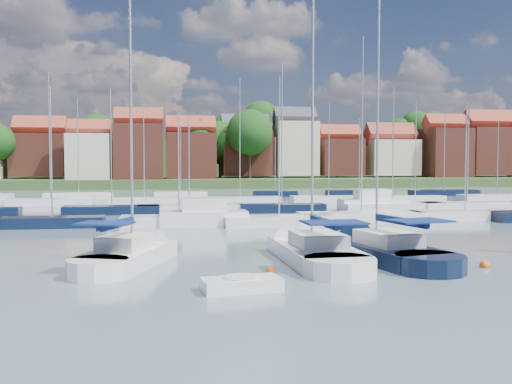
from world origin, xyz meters
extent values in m
plane|color=#4E616B|center=(0.00, 40.00, 0.00)|extent=(260.00, 260.00, 0.00)
cube|color=white|center=(-10.19, 3.04, 0.25)|extent=(4.92, 7.21, 1.20)
cone|color=white|center=(-8.74, 6.95, 0.25)|extent=(3.73, 4.00, 2.78)
cylinder|color=white|center=(-11.35, -0.08, 0.25)|extent=(3.57, 3.57, 1.20)
cube|color=silver|center=(-10.35, 2.61, 1.20)|extent=(2.79, 3.28, 0.70)
cylinder|color=#B2B2B7|center=(-10.03, 3.47, 7.02)|extent=(0.14, 0.14, 12.34)
cylinder|color=#B2B2B7|center=(-10.67, 1.74, 2.05)|extent=(1.38, 3.51, 0.10)
cube|color=navy|center=(-10.67, 1.74, 2.20)|extent=(1.50, 3.40, 0.35)
cube|color=navy|center=(-11.09, 0.61, 2.35)|extent=(2.79, 2.38, 0.08)
cube|color=white|center=(-0.74, 2.53, 0.25)|extent=(3.49, 8.04, 1.20)
cone|color=white|center=(-0.85, 7.51, 0.25)|extent=(3.41, 3.95, 3.32)
cylinder|color=white|center=(-0.66, -1.45, 0.25)|extent=(3.39, 3.39, 1.20)
cube|color=silver|center=(-0.73, 1.98, 1.20)|extent=(2.40, 3.37, 0.70)
cylinder|color=#B2B2B7|center=(-0.75, 3.08, 8.23)|extent=(0.14, 0.14, 14.76)
cylinder|color=#B2B2B7|center=(-0.71, 0.87, 2.05)|extent=(0.20, 4.43, 0.10)
cube|color=navy|center=(-0.71, 0.87, 2.20)|extent=(0.39, 4.21, 0.35)
cube|color=navy|center=(-0.68, -0.57, 2.35)|extent=(2.87, 2.05, 0.08)
cube|color=black|center=(2.90, 2.49, 0.25)|extent=(4.82, 8.39, 1.20)
cone|color=black|center=(1.90, 7.32, 0.25)|extent=(4.00, 4.42, 3.29)
cylinder|color=black|center=(3.70, -1.36, 0.25)|extent=(3.89, 3.89, 1.20)
cube|color=silver|center=(3.01, 1.96, 1.20)|extent=(2.92, 3.68, 0.70)
cylinder|color=#B2B2B7|center=(2.79, 3.03, 8.32)|extent=(0.14, 0.14, 14.93)
cylinder|color=#B2B2B7|center=(3.23, 0.89, 2.05)|extent=(0.99, 4.31, 0.10)
cube|color=navy|center=(3.23, 0.89, 2.20)|extent=(1.14, 4.13, 0.35)
cube|color=navy|center=(3.52, -0.51, 2.35)|extent=(3.14, 2.50, 0.08)
cube|color=white|center=(-5.41, -3.64, 0.22)|extent=(3.31, 1.89, 0.62)
cylinder|color=white|center=(-5.41, -3.64, 0.39)|extent=(1.46, 1.46, 0.39)
sphere|color=beige|center=(-5.84, -3.33, 0.00)|extent=(0.49, 0.49, 0.49)
sphere|color=#D85914|center=(-3.58, -0.28, 0.00)|extent=(0.45, 0.45, 0.45)
sphere|color=beige|center=(0.13, -2.22, 0.00)|extent=(0.49, 0.49, 0.49)
sphere|color=#D85914|center=(2.23, 6.45, 0.00)|extent=(0.42, 0.42, 0.42)
sphere|color=#D85914|center=(7.00, -0.46, 0.00)|extent=(0.48, 0.48, 0.48)
cube|color=black|center=(-17.11, 20.54, 0.35)|extent=(8.01, 2.24, 1.00)
cylinder|color=#B2B2B7|center=(-17.11, 20.54, 5.93)|extent=(0.12, 0.12, 10.16)
cube|color=white|center=(-7.27, 20.20, 0.35)|extent=(9.22, 2.58, 1.00)
cylinder|color=#B2B2B7|center=(-7.27, 20.20, 4.94)|extent=(0.12, 0.12, 8.18)
cube|color=white|center=(0.63, 18.61, 0.35)|extent=(8.78, 2.46, 1.00)
cylinder|color=#B2B2B7|center=(0.63, 18.61, 6.38)|extent=(0.12, 0.12, 11.06)
cube|color=white|center=(8.23, 20.67, 0.35)|extent=(10.79, 3.02, 1.00)
cylinder|color=#B2B2B7|center=(8.23, 20.67, 8.29)|extent=(0.12, 0.12, 14.87)
cube|color=white|center=(17.98, 21.03, 0.35)|extent=(10.13, 2.84, 1.00)
cylinder|color=#B2B2B7|center=(17.98, 21.03, 5.65)|extent=(0.12, 0.12, 9.59)
cube|color=white|center=(-5.31, 20.00, 0.50)|extent=(7.00, 2.60, 1.40)
cube|color=white|center=(-5.31, 20.00, 1.60)|extent=(3.50, 2.20, 1.30)
cube|color=black|center=(-13.55, 31.64, 0.35)|extent=(9.30, 2.60, 1.00)
cylinder|color=#B2B2B7|center=(-13.55, 31.64, 6.59)|extent=(0.12, 0.12, 11.48)
cube|color=white|center=(-5.94, 32.01, 0.35)|extent=(10.40, 2.91, 1.00)
cylinder|color=#B2B2B7|center=(-5.94, 32.01, 5.24)|extent=(0.12, 0.12, 8.77)
cube|color=black|center=(3.48, 31.28, 0.35)|extent=(8.80, 2.46, 1.00)
cylinder|color=#B2B2B7|center=(3.48, 31.28, 8.01)|extent=(0.12, 0.12, 14.33)
cube|color=white|center=(15.40, 31.16, 0.35)|extent=(10.73, 3.00, 1.00)
cylinder|color=#B2B2B7|center=(15.40, 31.16, 6.92)|extent=(0.12, 0.12, 12.14)
cube|color=white|center=(23.82, 30.97, 0.35)|extent=(10.48, 2.93, 1.00)
cylinder|color=#B2B2B7|center=(23.82, 30.97, 5.99)|extent=(0.12, 0.12, 10.28)
cube|color=white|center=(13.46, 32.00, 0.50)|extent=(7.00, 2.60, 1.40)
cube|color=white|center=(13.46, 32.00, 1.60)|extent=(3.50, 2.20, 1.30)
cube|color=white|center=(-21.71, 44.21, 0.35)|extent=(9.71, 2.72, 1.00)
cylinder|color=#B2B2B7|center=(-21.71, 44.21, 8.29)|extent=(0.12, 0.12, 14.88)
cube|color=white|center=(-10.84, 44.51, 0.35)|extent=(8.49, 2.38, 1.00)
cylinder|color=#B2B2B7|center=(-10.84, 44.51, 6.51)|extent=(0.12, 0.12, 11.31)
cube|color=white|center=(0.79, 43.78, 0.35)|extent=(10.16, 2.85, 1.00)
cylinder|color=#B2B2B7|center=(0.79, 43.78, 8.15)|extent=(0.12, 0.12, 14.59)
cube|color=white|center=(12.17, 43.90, 0.35)|extent=(9.53, 2.67, 1.00)
cylinder|color=#B2B2B7|center=(12.17, 43.90, 6.81)|extent=(0.12, 0.12, 11.91)
cube|color=white|center=(23.16, 42.50, 0.35)|extent=(7.62, 2.13, 1.00)
cylinder|color=#B2B2B7|center=(23.16, 42.50, 6.91)|extent=(0.12, 0.12, 12.13)
cube|color=white|center=(35.22, 43.59, 0.35)|extent=(10.17, 2.85, 1.00)
cylinder|color=#B2B2B7|center=(35.22, 43.59, 5.72)|extent=(0.12, 0.12, 9.73)
cube|color=white|center=(-20.26, 56.56, 0.35)|extent=(9.24, 2.59, 1.00)
cylinder|color=#B2B2B7|center=(-20.26, 56.56, 7.43)|extent=(0.12, 0.12, 13.17)
cube|color=white|center=(-6.08, 57.30, 0.35)|extent=(7.57, 2.12, 1.00)
cylinder|color=#B2B2B7|center=(-6.08, 57.30, 5.97)|extent=(0.12, 0.12, 10.24)
cube|color=black|center=(7.88, 57.47, 0.35)|extent=(6.58, 1.84, 1.00)
cylinder|color=#B2B2B7|center=(7.88, 57.47, 4.85)|extent=(0.12, 0.12, 8.01)
cube|color=black|center=(20.94, 57.40, 0.35)|extent=(9.92, 2.78, 1.00)
cylinder|color=#B2B2B7|center=(20.94, 57.40, 6.31)|extent=(0.12, 0.12, 10.92)
cube|color=black|center=(34.28, 56.37, 0.35)|extent=(10.55, 2.95, 1.00)
cylinder|color=#B2B2B7|center=(34.28, 56.37, 6.61)|extent=(0.12, 0.12, 11.51)
cube|color=#364C26|center=(0.00, 117.00, 0.30)|extent=(200.00, 70.00, 3.00)
cube|color=#364C26|center=(0.00, 142.00, 5.00)|extent=(200.00, 60.00, 14.00)
cube|color=brown|center=(-33.65, 97.79, 6.56)|extent=(10.37, 9.97, 8.73)
cube|color=maroon|center=(-33.65, 97.79, 12.20)|extent=(10.57, 5.13, 5.13)
cube|color=beige|center=(-22.74, 89.00, 6.08)|extent=(8.09, 8.80, 8.96)
cube|color=maroon|center=(-22.74, 89.00, 11.55)|extent=(8.25, 4.00, 4.00)
cube|color=brown|center=(-13.35, 89.94, 7.08)|extent=(9.36, 10.17, 10.97)
cube|color=maroon|center=(-13.35, 89.94, 13.72)|extent=(9.54, 4.63, 4.63)
cube|color=brown|center=(-3.04, 91.65, 6.31)|extent=(9.90, 8.56, 9.42)
cube|color=maroon|center=(-3.04, 91.65, 12.23)|extent=(10.10, 4.90, 4.90)
cube|color=brown|center=(9.10, 96.65, 6.95)|extent=(10.59, 8.93, 9.49)
cube|color=#383A42|center=(9.10, 96.65, 12.99)|extent=(10.80, 5.24, 5.24)
cube|color=beige|center=(19.71, 95.80, 8.02)|extent=(9.01, 8.61, 11.65)
cube|color=#383A42|center=(19.71, 95.80, 14.95)|extent=(9.19, 4.46, 4.46)
cube|color=brown|center=(30.17, 97.00, 6.20)|extent=(9.10, 9.34, 8.00)
cube|color=maroon|center=(30.17, 97.00, 11.32)|extent=(9.28, 4.50, 4.50)
cube|color=beige|center=(41.95, 96.59, 6.14)|extent=(10.86, 9.59, 7.88)
cube|color=maroon|center=(41.95, 96.59, 11.41)|extent=(11.07, 5.37, 5.37)
cube|color=brown|center=(53.76, 93.92, 7.09)|extent=(9.18, 9.96, 10.97)
cube|color=maroon|center=(53.76, 93.92, 13.70)|extent=(9.36, 4.54, 4.54)
cube|color=brown|center=(65.18, 95.21, 7.58)|extent=(11.39, 9.67, 10.76)
cube|color=maroon|center=(65.18, 95.21, 14.36)|extent=(11.62, 5.64, 5.64)
cylinder|color=#382619|center=(56.77, 115.51, 8.51)|extent=(0.50, 0.50, 4.47)
sphere|color=#1B4A17|center=(56.77, 115.51, 14.58)|extent=(8.18, 8.18, 8.18)
cylinder|color=#382619|center=(3.46, 95.93, 3.83)|extent=(0.50, 0.50, 4.46)
sphere|color=#1B4A17|center=(3.46, 95.93, 9.88)|extent=(8.15, 8.15, 8.15)
cylinder|color=#382619|center=(15.22, 113.68, 8.58)|extent=(0.50, 0.50, 5.15)
sphere|color=#1B4A17|center=(15.22, 113.68, 15.56)|extent=(9.41, 9.41, 9.41)
cylinder|color=#382619|center=(-13.54, 116.31, 8.68)|extent=(0.50, 0.50, 4.56)
sphere|color=#1B4A17|center=(-13.54, 116.31, 14.87)|extent=(8.34, 8.34, 8.34)
cylinder|color=#382619|center=(-23.24, 105.25, 4.18)|extent=(0.50, 0.50, 5.15)
sphere|color=#1B4A17|center=(-23.24, 105.25, 11.17)|extent=(9.42, 9.42, 9.42)
cylinder|color=#382619|center=(-38.67, 107.32, 6.76)|extent=(0.50, 0.50, 3.42)
sphere|color=#1B4A17|center=(-38.67, 107.32, 11.40)|extent=(6.26, 6.26, 6.26)
cylinder|color=#382619|center=(13.76, 104.71, 3.48)|extent=(0.50, 0.50, 3.77)
sphere|color=#1B4A17|center=(13.76, 104.71, 8.60)|extent=(6.89, 6.89, 6.89)
cylinder|color=#382619|center=(9.05, 90.94, 4.21)|extent=(0.50, 0.50, 5.21)
sphere|color=#1B4A17|center=(9.05, 90.94, 11.28)|extent=(9.53, 9.53, 9.53)
cylinder|color=#382619|center=(61.93, 101.62, 3.09)|extent=(0.50, 0.50, 2.97)
sphere|color=#1B4A17|center=(61.93, 101.62, 7.12)|extent=(5.44, 5.44, 5.44)
cylinder|color=#382619|center=(-1.15, 93.75, 4.02)|extent=(0.50, 0.50, 4.84)
sphere|color=#1B4A17|center=(-1.15, 93.75, 10.59)|extent=(8.85, 8.85, 8.85)
cylinder|color=#382619|center=(52.68, 115.72, 8.17)|extent=(0.50, 0.50, 3.72)
sphere|color=#1B4A17|center=(52.68, 115.72, 13.21)|extent=(6.80, 6.80, 6.80)
cylinder|color=#382619|center=(54.05, 94.13, 3.62)|extent=(0.50, 0.50, 4.05)
sphere|color=#1B4A17|center=(54.05, 94.13, 9.11)|extent=(7.40, 7.40, 7.40)
cylinder|color=#382619|center=(6.84, 113.29, 7.91)|extent=(0.50, 0.50, 3.93)
sphere|color=#1B4A17|center=(6.84, 113.29, 13.24)|extent=(7.19, 7.19, 7.19)
cylinder|color=#382619|center=(30.65, 100.17, 3.51)|extent=(0.50, 0.50, 3.82)
sphere|color=#1B4A17|center=(30.65, 100.17, 8.70)|extent=(6.99, 6.99, 6.99)
cylinder|color=#382619|center=(-17.44, 93.12, 3.34)|extent=(0.50, 0.50, 3.48)
sphere|color=#1B4A17|center=(-17.44, 93.12, 8.07)|extent=(6.37, 6.37, 6.37)
cylinder|color=#382619|center=(57.51, 102.81, 3.09)|extent=(0.50, 0.50, 2.99)
sphere|color=#1B4A17|center=(57.51, 102.81, 7.14)|extent=(5.46, 5.46, 5.46)
cylinder|color=#382619|center=(3.61, 99.04, 3.22)|extent=(0.50, 0.50, 3.25)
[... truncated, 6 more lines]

